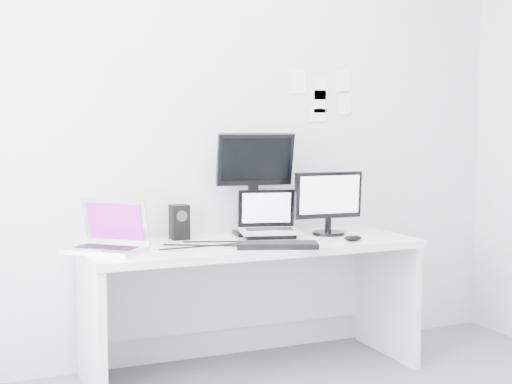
# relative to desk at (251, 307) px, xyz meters

# --- Properties ---
(back_wall) EXTENTS (3.60, 0.00, 3.60)m
(back_wall) POSITION_rel_desk_xyz_m (0.00, 0.35, 0.99)
(back_wall) COLOR silver
(back_wall) RESTS_ON ground
(desk) EXTENTS (1.80, 0.70, 0.73)m
(desk) POSITION_rel_desk_xyz_m (0.00, 0.00, 0.00)
(desk) COLOR white
(desk) RESTS_ON ground
(macbook) EXTENTS (0.45, 0.45, 0.27)m
(macbook) POSITION_rel_desk_xyz_m (-0.80, -0.04, 0.50)
(macbook) COLOR silver
(macbook) RESTS_ON desk
(speaker) EXTENTS (0.10, 0.10, 0.19)m
(speaker) POSITION_rel_desk_xyz_m (-0.34, 0.22, 0.46)
(speaker) COLOR black
(speaker) RESTS_ON desk
(dell_laptop) EXTENTS (0.38, 0.32, 0.27)m
(dell_laptop) POSITION_rel_desk_xyz_m (0.15, 0.08, 0.50)
(dell_laptop) COLOR #AEB0B6
(dell_laptop) RESTS_ON desk
(rear_monitor) EXTENTS (0.46, 0.21, 0.60)m
(rear_monitor) POSITION_rel_desk_xyz_m (0.11, 0.22, 0.67)
(rear_monitor) COLOR black
(rear_monitor) RESTS_ON desk
(samsung_monitor) EXTENTS (0.42, 0.21, 0.38)m
(samsung_monitor) POSITION_rel_desk_xyz_m (0.50, 0.05, 0.55)
(samsung_monitor) COLOR black
(samsung_monitor) RESTS_ON desk
(keyboard) EXTENTS (0.44, 0.28, 0.03)m
(keyboard) POSITION_rel_desk_xyz_m (0.04, -0.25, 0.38)
(keyboard) COLOR black
(keyboard) RESTS_ON desk
(mouse) EXTENTS (0.11, 0.08, 0.03)m
(mouse) POSITION_rel_desk_xyz_m (0.51, -0.21, 0.38)
(mouse) COLOR black
(mouse) RESTS_ON desk
(wall_note_0) EXTENTS (0.10, 0.00, 0.14)m
(wall_note_0) POSITION_rel_desk_xyz_m (0.45, 0.34, 1.26)
(wall_note_0) COLOR white
(wall_note_0) RESTS_ON back_wall
(wall_note_1) EXTENTS (0.09, 0.00, 0.13)m
(wall_note_1) POSITION_rel_desk_xyz_m (0.60, 0.34, 1.22)
(wall_note_1) COLOR white
(wall_note_1) RESTS_ON back_wall
(wall_note_2) EXTENTS (0.10, 0.00, 0.14)m
(wall_note_2) POSITION_rel_desk_xyz_m (0.75, 0.34, 1.26)
(wall_note_2) COLOR white
(wall_note_2) RESTS_ON back_wall
(wall_note_3) EXTENTS (0.11, 0.00, 0.08)m
(wall_note_3) POSITION_rel_desk_xyz_m (0.58, 0.34, 1.05)
(wall_note_3) COLOR white
(wall_note_3) RESTS_ON back_wall
(wall_note_4) EXTENTS (0.09, 0.00, 0.14)m
(wall_note_4) POSITION_rel_desk_xyz_m (0.77, 0.34, 1.13)
(wall_note_4) COLOR white
(wall_note_4) RESTS_ON back_wall
(wall_note_5) EXTENTS (0.08, 0.00, 0.14)m
(wall_note_5) POSITION_rel_desk_xyz_m (0.60, 0.34, 1.14)
(wall_note_5) COLOR white
(wall_note_5) RESTS_ON back_wall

